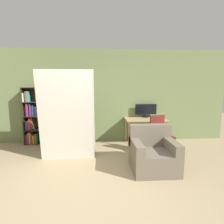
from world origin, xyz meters
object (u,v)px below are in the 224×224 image
at_px(office_chair, 160,140).
at_px(armchair, 153,153).
at_px(bookshelf, 33,118).
at_px(monitor, 146,110).
at_px(mattress_near, 67,115).

distance_m(office_chair, armchair, 0.74).
height_order(office_chair, bookshelf, bookshelf).
xyz_separation_m(office_chair, armchair, (-0.37, -0.63, -0.07)).
relative_size(monitor, office_chair, 0.66).
distance_m(mattress_near, armchair, 1.99).
distance_m(bookshelf, mattress_near, 1.67).
bearing_deg(monitor, bookshelf, -179.68).
height_order(monitor, armchair, monitor).
bearing_deg(bookshelf, office_chair, -19.12).
relative_size(monitor, armchair, 0.75).
xyz_separation_m(monitor, office_chair, (0.06, -1.17, -0.56)).
bearing_deg(bookshelf, armchair, -31.20).
bearing_deg(monitor, armchair, -99.95).
xyz_separation_m(monitor, bookshelf, (-3.26, -0.02, -0.20)).
xyz_separation_m(monitor, mattress_near, (-2.08, -1.18, 0.05)).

